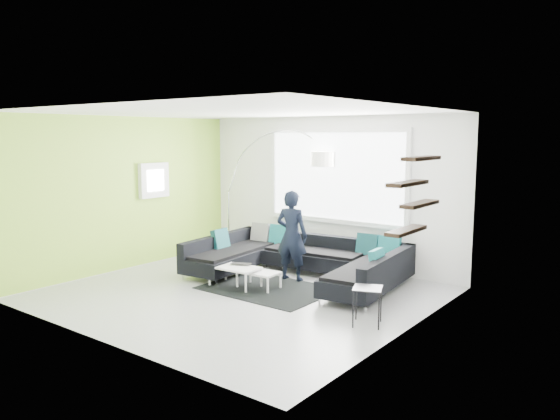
# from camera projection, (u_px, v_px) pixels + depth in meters

# --- Properties ---
(ground) EXTENTS (5.50, 5.50, 0.00)m
(ground) POSITION_uv_depth(u_px,v_px,m) (240.00, 294.00, 8.50)
(ground) COLOR gray
(ground) RESTS_ON ground
(room_shell) EXTENTS (5.54, 5.04, 2.82)m
(room_shell) POSITION_uv_depth(u_px,v_px,m) (250.00, 177.00, 8.39)
(room_shell) COLOR white
(room_shell) RESTS_ON ground
(sectional_sofa) EXTENTS (3.63, 2.45, 0.74)m
(sectional_sofa) POSITION_uv_depth(u_px,v_px,m) (296.00, 262.00, 9.23)
(sectional_sofa) COLOR black
(sectional_sofa) RESTS_ON ground
(rug) EXTENTS (2.00, 1.46, 0.01)m
(rug) POSITION_uv_depth(u_px,v_px,m) (268.00, 289.00, 8.75)
(rug) COLOR black
(rug) RESTS_ON ground
(coffee_table) EXTENTS (1.05, 0.65, 0.33)m
(coffee_table) POSITION_uv_depth(u_px,v_px,m) (247.00, 277.00, 8.82)
(coffee_table) COLOR white
(coffee_table) RESTS_ON ground
(arc_lamp) EXTENTS (2.54, 1.38, 2.56)m
(arc_lamp) POSITION_uv_depth(u_px,v_px,m) (228.00, 193.00, 11.18)
(arc_lamp) COLOR silver
(arc_lamp) RESTS_ON ground
(side_table) EXTENTS (0.47, 0.47, 0.50)m
(side_table) POSITION_uv_depth(u_px,v_px,m) (367.00, 306.00, 7.07)
(side_table) COLOR black
(side_table) RESTS_ON ground
(person) EXTENTS (0.68, 0.55, 1.54)m
(person) POSITION_uv_depth(u_px,v_px,m) (292.00, 236.00, 9.20)
(person) COLOR black
(person) RESTS_ON ground
(laptop) EXTENTS (0.51, 0.48, 0.03)m
(laptop) POSITION_uv_depth(u_px,v_px,m) (240.00, 265.00, 8.91)
(laptop) COLOR black
(laptop) RESTS_ON coffee_table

